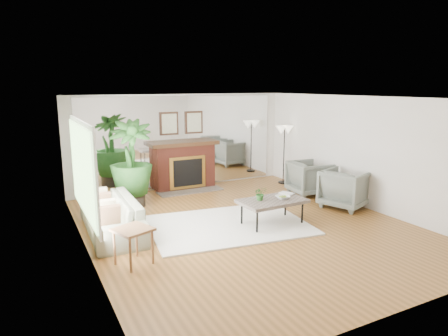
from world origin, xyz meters
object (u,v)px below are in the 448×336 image
armchair_back (309,178)px  potted_ficus (131,161)px  coffee_table (272,202)px  floor_lamp (284,134)px  armchair_front (345,189)px  fireplace (185,165)px  sofa (111,216)px  side_table (133,234)px

armchair_back → potted_ficus: 4.44m
coffee_table → floor_lamp: size_ratio=0.81×
coffee_table → armchair_front: (2.12, 0.23, -0.04)m
armchair_front → potted_ficus: (-4.27, 2.28, 0.63)m
armchair_back → coffee_table: bearing=131.9°
armchair_back → floor_lamp: floor_lamp is taller
fireplace → coffee_table: (0.48, -3.43, -0.18)m
sofa → armchair_front: (5.05, -0.80, 0.10)m
armchair_front → armchair_back: bearing=-19.9°
potted_ficus → floor_lamp: potted_ficus is taller
armchair_back → floor_lamp: size_ratio=0.57×
sofa → floor_lamp: 5.53m
coffee_table → armchair_front: bearing=6.1°
floor_lamp → side_table: bearing=-147.7°
armchair_back → side_table: 5.41m
armchair_front → floor_lamp: size_ratio=0.58×
coffee_table → side_table: (-2.91, -0.51, 0.02)m
armchair_back → armchair_front: bearing=-172.8°
floor_lamp → potted_ficus: bearing=-177.0°
sofa → potted_ficus: bearing=153.7°
coffee_table → floor_lamp: bearing=50.9°
fireplace → sofa: bearing=-135.6°
potted_ficus → armchair_back: bearing=-13.6°
side_table → floor_lamp: size_ratio=0.41×
sofa → side_table: size_ratio=3.40×
armchair_front → floor_lamp: 2.68m
coffee_table → armchair_front: size_ratio=1.39×
armchair_front → floor_lamp: floor_lamp is taller
armchair_front → potted_ficus: size_ratio=0.48×
side_table → floor_lamp: (5.13, 3.24, 0.90)m
coffee_table → potted_ficus: potted_ficus is taller
coffee_table → side_table: bearing=-170.1°
sofa → floor_lamp: size_ratio=1.39×
armchair_back → sofa: bearing=102.2°
sofa → armchair_front: armchair_front is taller
armchair_front → potted_ficus: 4.88m
armchair_front → fireplace: bearing=19.1°
coffee_table → side_table: 2.95m
fireplace → armchair_back: size_ratio=2.19×
fireplace → armchair_front: bearing=-50.9°
coffee_table → potted_ficus: bearing=130.5°
sofa → fireplace: bearing=136.1°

